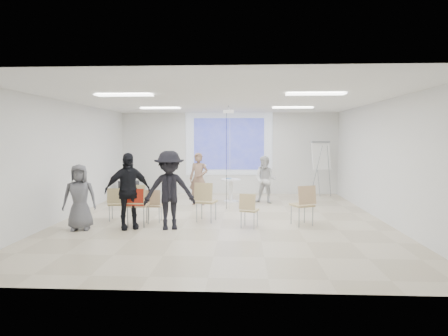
{
  "coord_description": "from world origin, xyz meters",
  "views": [
    {
      "loc": [
        0.5,
        -9.37,
        2.07
      ],
      "look_at": [
        0.0,
        0.8,
        1.25
      ],
      "focal_mm": 30.0,
      "sensor_mm": 36.0,
      "label": 1
    }
  ],
  "objects_px": {
    "pedestal_table": "(231,189)",
    "laptop": "(154,204)",
    "chair_center": "(205,199)",
    "chair_right_far": "(304,202)",
    "audience_left": "(128,185)",
    "av_cart": "(129,187)",
    "player_right": "(265,177)",
    "chair_far_left": "(116,201)",
    "chair_right_inner": "(249,208)",
    "chair_left_inner": "(153,203)",
    "flipchart_easel": "(321,156)",
    "audience_outer": "(79,193)",
    "player_left": "(199,175)",
    "audience_mid": "(169,185)",
    "chair_left_mid": "(137,202)"
  },
  "relations": [
    {
      "from": "pedestal_table",
      "to": "laptop",
      "type": "bearing_deg",
      "value": -122.1
    },
    {
      "from": "chair_center",
      "to": "chair_right_far",
      "type": "relative_size",
      "value": 1.02
    },
    {
      "from": "audience_left",
      "to": "av_cart",
      "type": "distance_m",
      "value": 4.59
    },
    {
      "from": "player_right",
      "to": "chair_far_left",
      "type": "height_order",
      "value": "player_right"
    },
    {
      "from": "player_right",
      "to": "chair_right_inner",
      "type": "height_order",
      "value": "player_right"
    },
    {
      "from": "chair_far_left",
      "to": "laptop",
      "type": "height_order",
      "value": "chair_far_left"
    },
    {
      "from": "chair_center",
      "to": "laptop",
      "type": "relative_size",
      "value": 3.29
    },
    {
      "from": "player_right",
      "to": "chair_left_inner",
      "type": "height_order",
      "value": "player_right"
    },
    {
      "from": "chair_center",
      "to": "audience_left",
      "type": "distance_m",
      "value": 1.9
    },
    {
      "from": "audience_left",
      "to": "flipchart_easel",
      "type": "height_order",
      "value": "audience_left"
    },
    {
      "from": "chair_right_inner",
      "to": "chair_left_inner",
      "type": "bearing_deg",
      "value": -174.43
    },
    {
      "from": "pedestal_table",
      "to": "audience_outer",
      "type": "height_order",
      "value": "audience_outer"
    },
    {
      "from": "audience_left",
      "to": "audience_outer",
      "type": "xyz_separation_m",
      "value": [
        -1.05,
        -0.16,
        -0.17
      ]
    },
    {
      "from": "player_right",
      "to": "chair_left_inner",
      "type": "relative_size",
      "value": 2.03
    },
    {
      "from": "player_left",
      "to": "chair_right_far",
      "type": "xyz_separation_m",
      "value": [
        2.8,
        -2.68,
        -0.35
      ]
    },
    {
      "from": "pedestal_table",
      "to": "chair_left_inner",
      "type": "distance_m",
      "value": 3.49
    },
    {
      "from": "laptop",
      "to": "chair_right_far",
      "type": "bearing_deg",
      "value": 172.29
    },
    {
      "from": "pedestal_table",
      "to": "audience_mid",
      "type": "bearing_deg",
      "value": -109.42
    },
    {
      "from": "chair_far_left",
      "to": "av_cart",
      "type": "height_order",
      "value": "av_cart"
    },
    {
      "from": "player_left",
      "to": "av_cart",
      "type": "distance_m",
      "value": 2.9
    },
    {
      "from": "audience_outer",
      "to": "player_right",
      "type": "bearing_deg",
      "value": 25.96
    },
    {
      "from": "chair_right_inner",
      "to": "chair_left_mid",
      "type": "bearing_deg",
      "value": -163.06
    },
    {
      "from": "chair_right_inner",
      "to": "chair_far_left",
      "type": "bearing_deg",
      "value": -173.37
    },
    {
      "from": "audience_mid",
      "to": "audience_outer",
      "type": "distance_m",
      "value": 2.03
    },
    {
      "from": "player_left",
      "to": "player_right",
      "type": "relative_size",
      "value": 1.11
    },
    {
      "from": "chair_right_far",
      "to": "laptop",
      "type": "relative_size",
      "value": 3.22
    },
    {
      "from": "player_left",
      "to": "laptop",
      "type": "bearing_deg",
      "value": -99.78
    },
    {
      "from": "pedestal_table",
      "to": "chair_right_far",
      "type": "relative_size",
      "value": 0.8
    },
    {
      "from": "audience_outer",
      "to": "chair_left_mid",
      "type": "bearing_deg",
      "value": 1.32
    },
    {
      "from": "chair_center",
      "to": "flipchart_easel",
      "type": "distance_m",
      "value": 5.57
    },
    {
      "from": "chair_center",
      "to": "chair_right_far",
      "type": "height_order",
      "value": "chair_center"
    },
    {
      "from": "av_cart",
      "to": "flipchart_easel",
      "type": "bearing_deg",
      "value": 19.37
    },
    {
      "from": "player_left",
      "to": "player_right",
      "type": "height_order",
      "value": "player_left"
    },
    {
      "from": "audience_outer",
      "to": "pedestal_table",
      "type": "bearing_deg",
      "value": 35.03
    },
    {
      "from": "audience_outer",
      "to": "flipchart_easel",
      "type": "bearing_deg",
      "value": 24.24
    },
    {
      "from": "chair_right_inner",
      "to": "audience_left",
      "type": "height_order",
      "value": "audience_left"
    },
    {
      "from": "chair_far_left",
      "to": "chair_right_inner",
      "type": "relative_size",
      "value": 1.04
    },
    {
      "from": "chair_left_mid",
      "to": "laptop",
      "type": "height_order",
      "value": "chair_left_mid"
    },
    {
      "from": "pedestal_table",
      "to": "player_right",
      "type": "distance_m",
      "value": 1.18
    },
    {
      "from": "chair_right_far",
      "to": "audience_left",
      "type": "xyz_separation_m",
      "value": [
        -4.05,
        -0.45,
        0.42
      ]
    },
    {
      "from": "flipchart_easel",
      "to": "player_right",
      "type": "bearing_deg",
      "value": -166.49
    },
    {
      "from": "audience_left",
      "to": "av_cart",
      "type": "height_order",
      "value": "audience_left"
    },
    {
      "from": "chair_center",
      "to": "audience_mid",
      "type": "height_order",
      "value": "audience_mid"
    },
    {
      "from": "audience_left",
      "to": "chair_center",
      "type": "bearing_deg",
      "value": -0.91
    },
    {
      "from": "chair_left_inner",
      "to": "chair_right_inner",
      "type": "height_order",
      "value": "chair_left_inner"
    },
    {
      "from": "chair_right_far",
      "to": "audience_mid",
      "type": "height_order",
      "value": "audience_mid"
    },
    {
      "from": "pedestal_table",
      "to": "flipchart_easel",
      "type": "bearing_deg",
      "value": 21.9
    },
    {
      "from": "flipchart_easel",
      "to": "chair_far_left",
      "type": "bearing_deg",
      "value": -165.67
    },
    {
      "from": "chair_right_far",
      "to": "flipchart_easel",
      "type": "distance_m",
      "value": 4.69
    },
    {
      "from": "audience_outer",
      "to": "av_cart",
      "type": "height_order",
      "value": "audience_outer"
    }
  ]
}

